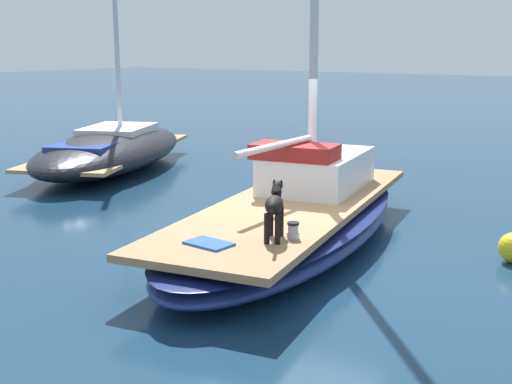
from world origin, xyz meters
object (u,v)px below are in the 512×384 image
sailboat_main (291,223)px  dog_black (275,206)px  deck_towel (209,243)px  moored_boat_port_side (111,149)px  deck_winch (293,231)px

sailboat_main → dog_black: (0.81, -1.81, 0.75)m
sailboat_main → deck_towel: 2.51m
dog_black → moored_boat_port_side: size_ratio=0.12×
moored_boat_port_side → deck_winch: bearing=-30.7°
dog_black → moored_boat_port_side: 9.22m
deck_towel → dog_black: bearing=51.3°
dog_black → moored_boat_port_side: bearing=148.0°
sailboat_main → moored_boat_port_side: 7.64m
dog_black → deck_winch: dog_black is taller
dog_black → deck_towel: (-0.53, -0.66, -0.41)m
deck_winch → moored_boat_port_side: size_ratio=0.03×
sailboat_main → moored_boat_port_side: (-6.99, 3.07, 0.17)m
deck_winch → moored_boat_port_side: bearing=149.3°
sailboat_main → deck_winch: size_ratio=35.94×
deck_winch → deck_towel: (-0.72, -0.79, -0.08)m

